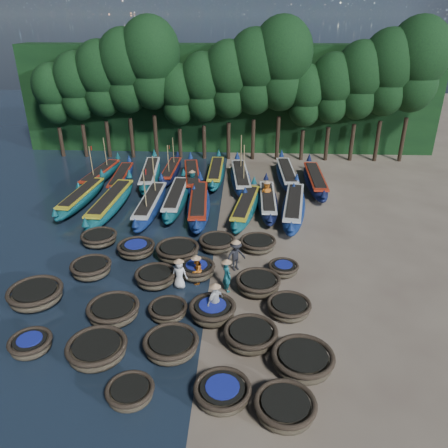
{
  "coord_description": "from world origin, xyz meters",
  "views": [
    {
      "loc": [
        1.68,
        -20.4,
        12.48
      ],
      "look_at": [
        0.53,
        2.8,
        1.3
      ],
      "focal_mm": 35.0,
      "sensor_mm": 36.0,
      "label": 1
    }
  ],
  "objects_px": {
    "coracle_6": "(97,350)",
    "coracle_14": "(289,307)",
    "long_boat_2": "(111,203)",
    "coracle_12": "(168,310)",
    "coracle_11": "(114,311)",
    "coracle_23": "(217,243)",
    "coracle_13": "(213,311)",
    "coracle_17": "(197,270)",
    "long_boat_8": "(294,207)",
    "coracle_24": "(258,244)",
    "long_boat_10": "(121,178)",
    "long_boat_13": "(192,177)",
    "long_boat_14": "(216,173)",
    "coracle_8": "(251,336)",
    "long_boat_17": "(315,180)",
    "long_boat_4": "(176,198)",
    "fisherman_2": "(196,269)",
    "long_boat_12": "(171,171)",
    "long_boat_3": "(150,204)",
    "coracle_7": "(171,345)",
    "fisherman_5": "(192,180)",
    "fisherman_6": "(267,193)",
    "long_boat_11": "(150,174)",
    "coracle_20": "(99,238)",
    "long_boat_1": "(82,197)",
    "coracle_5": "(31,344)",
    "coracle_2": "(130,393)",
    "fisherman_0": "(179,273)",
    "coracle_18": "(258,284)",
    "coracle_4": "(285,408)",
    "coracle_21": "(136,249)",
    "long_boat_15": "(241,178)",
    "coracle_3": "(222,392)",
    "long_boat_6": "(246,207)",
    "coracle_15": "(91,268)",
    "coracle_16": "(156,277)",
    "long_boat_7": "(268,201)",
    "coracle_9": "(303,360)"
  },
  "relations": [
    {
      "from": "coracle_21",
      "to": "long_boat_15",
      "type": "xyz_separation_m",
      "value": [
        5.78,
        11.71,
        0.18
      ]
    },
    {
      "from": "coracle_12",
      "to": "long_boat_1",
      "type": "relative_size",
      "value": 0.26
    },
    {
      "from": "coracle_4",
      "to": "long_boat_10",
      "type": "distance_m",
      "value": 24.95
    },
    {
      "from": "long_boat_10",
      "to": "long_boat_13",
      "type": "height_order",
      "value": "long_boat_13"
    },
    {
      "from": "long_boat_6",
      "to": "long_boat_11",
      "type": "height_order",
      "value": "long_boat_11"
    },
    {
      "from": "coracle_17",
      "to": "long_boat_7",
      "type": "distance_m",
      "value": 10.11
    },
    {
      "from": "coracle_13",
      "to": "coracle_17",
      "type": "height_order",
      "value": "coracle_13"
    },
    {
      "from": "coracle_8",
      "to": "long_boat_17",
      "type": "distance_m",
      "value": 19.35
    },
    {
      "from": "coracle_2",
      "to": "fisherman_0",
      "type": "xyz_separation_m",
      "value": [
        0.75,
        7.21,
        0.49
      ]
    },
    {
      "from": "long_boat_8",
      "to": "coracle_24",
      "type": "bearing_deg",
      "value": -108.54
    },
    {
      "from": "coracle_8",
      "to": "coracle_5",
      "type": "bearing_deg",
      "value": -174.01
    },
    {
      "from": "fisherman_5",
      "to": "coracle_20",
      "type": "bearing_deg",
      "value": 53.2
    },
    {
      "from": "coracle_7",
      "to": "fisherman_5",
      "type": "height_order",
      "value": "fisherman_5"
    },
    {
      "from": "long_boat_8",
      "to": "coracle_17",
      "type": "bearing_deg",
      "value": -117.13
    },
    {
      "from": "long_boat_6",
      "to": "fisherman_5",
      "type": "bearing_deg",
      "value": 143.01
    },
    {
      "from": "long_boat_17",
      "to": "fisherman_5",
      "type": "bearing_deg",
      "value": -173.04
    },
    {
      "from": "coracle_4",
      "to": "long_boat_1",
      "type": "bearing_deg",
      "value": 126.45
    },
    {
      "from": "coracle_23",
      "to": "long_boat_12",
      "type": "bearing_deg",
      "value": 110.62
    },
    {
      "from": "long_boat_2",
      "to": "long_boat_3",
      "type": "height_order",
      "value": "long_boat_3"
    },
    {
      "from": "long_boat_2",
      "to": "long_boat_13",
      "type": "bearing_deg",
      "value": 52.02
    },
    {
      "from": "long_boat_4",
      "to": "fisherman_2",
      "type": "bearing_deg",
      "value": -75.81
    },
    {
      "from": "coracle_5",
      "to": "coracle_24",
      "type": "bearing_deg",
      "value": 44.11
    },
    {
      "from": "coracle_11",
      "to": "coracle_23",
      "type": "height_order",
      "value": "coracle_11"
    },
    {
      "from": "long_boat_13",
      "to": "long_boat_2",
      "type": "bearing_deg",
      "value": -139.99
    },
    {
      "from": "coracle_12",
      "to": "coracle_13",
      "type": "height_order",
      "value": "coracle_13"
    },
    {
      "from": "coracle_2",
      "to": "coracle_4",
      "type": "distance_m",
      "value": 5.45
    },
    {
      "from": "fisherman_5",
      "to": "long_boat_2",
      "type": "bearing_deg",
      "value": 28.37
    },
    {
      "from": "coracle_6",
      "to": "coracle_14",
      "type": "height_order",
      "value": "coracle_6"
    },
    {
      "from": "coracle_17",
      "to": "coracle_7",
      "type": "bearing_deg",
      "value": -94.21
    },
    {
      "from": "coracle_23",
      "to": "long_boat_17",
      "type": "relative_size",
      "value": 0.29
    },
    {
      "from": "long_boat_2",
      "to": "coracle_12",
      "type": "bearing_deg",
      "value": -59.61
    },
    {
      "from": "coracle_18",
      "to": "long_boat_8",
      "type": "xyz_separation_m",
      "value": [
        2.62,
        9.38,
        0.15
      ]
    },
    {
      "from": "coracle_13",
      "to": "coracle_21",
      "type": "height_order",
      "value": "coracle_13"
    },
    {
      "from": "coracle_13",
      "to": "fisherman_6",
      "type": "xyz_separation_m",
      "value": [
        2.91,
        13.45,
        0.43
      ]
    },
    {
      "from": "coracle_13",
      "to": "long_boat_4",
      "type": "height_order",
      "value": "long_boat_4"
    },
    {
      "from": "coracle_14",
      "to": "fisherman_5",
      "type": "xyz_separation_m",
      "value": [
        -6.2,
        15.4,
        0.44
      ]
    },
    {
      "from": "coracle_4",
      "to": "coracle_15",
      "type": "height_order",
      "value": "coracle_15"
    },
    {
      "from": "coracle_17",
      "to": "long_boat_12",
      "type": "height_order",
      "value": "long_boat_12"
    },
    {
      "from": "fisherman_2",
      "to": "coracle_9",
      "type": "bearing_deg",
      "value": 60.38
    },
    {
      "from": "long_boat_11",
      "to": "long_boat_12",
      "type": "relative_size",
      "value": 1.2
    },
    {
      "from": "coracle_14",
      "to": "coracle_3",
      "type": "bearing_deg",
      "value": -118.44
    },
    {
      "from": "coracle_8",
      "to": "coracle_13",
      "type": "distance_m",
      "value": 2.28
    },
    {
      "from": "coracle_14",
      "to": "long_boat_14",
      "type": "height_order",
      "value": "long_boat_14"
    },
    {
      "from": "coracle_7",
      "to": "long_boat_12",
      "type": "bearing_deg",
      "value": 99.1
    },
    {
      "from": "coracle_16",
      "to": "fisherman_0",
      "type": "distance_m",
      "value": 1.35
    },
    {
      "from": "coracle_6",
      "to": "long_boat_11",
      "type": "relative_size",
      "value": 0.31
    },
    {
      "from": "coracle_23",
      "to": "fisherman_0",
      "type": "relative_size",
      "value": 1.44
    },
    {
      "from": "coracle_7",
      "to": "coracle_17",
      "type": "xyz_separation_m",
      "value": [
        0.42,
        5.74,
        0.02
      ]
    },
    {
      "from": "long_boat_17",
      "to": "fisherman_5",
      "type": "distance_m",
      "value": 9.71
    },
    {
      "from": "coracle_14",
      "to": "long_boat_13",
      "type": "xyz_separation_m",
      "value": [
        -6.4,
        16.93,
        0.19
      ]
    }
  ]
}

